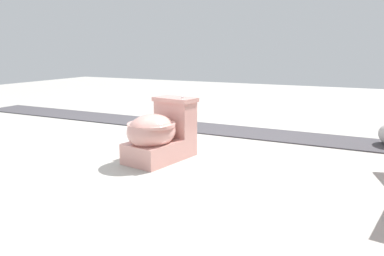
% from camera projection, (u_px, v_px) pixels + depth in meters
% --- Properties ---
extents(ground_plane, '(14.00, 14.00, 0.00)m').
position_uv_depth(ground_plane, '(148.00, 155.00, 3.30)').
color(ground_plane, '#A8A59E').
extents(gravel_strip, '(0.56, 8.00, 0.01)m').
position_uv_depth(gravel_strip, '(246.00, 132.00, 4.16)').
color(gravel_strip, '#423F44').
rests_on(gravel_strip, ground).
extents(toilet, '(0.69, 0.48, 0.52)m').
position_uv_depth(toilet, '(159.00, 134.00, 3.11)').
color(toilet, '#E09E93').
rests_on(toilet, ground).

